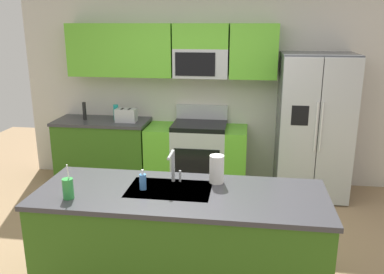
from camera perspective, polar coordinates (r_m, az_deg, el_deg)
ground_plane at (r=4.15m, az=-1.58°, el=-16.39°), size 9.00×9.00×0.00m
kitchen_wall_unit at (r=5.64m, az=0.41°, el=8.31°), size 5.20×0.43×2.60m
back_counter at (r=5.90m, az=-12.32°, el=-1.89°), size 1.30×0.63×0.90m
range_oven at (r=5.59m, az=0.67°, el=-2.60°), size 1.36×0.61×1.10m
refrigerator at (r=5.41m, az=16.71°, el=1.40°), size 0.90×0.76×1.85m
island_counter at (r=3.49m, az=-1.58°, el=-14.48°), size 2.35×0.87×0.90m
toaster at (r=5.60m, az=-9.26°, el=3.03°), size 0.28×0.16×0.18m
pepper_mill at (r=5.85m, az=-14.90°, el=3.57°), size 0.05×0.05×0.25m
bottle_teal at (r=5.72m, az=-10.64°, el=3.42°), size 0.07×0.07×0.22m
sink_faucet at (r=3.42m, az=-2.68°, el=-3.79°), size 0.08×0.21×0.28m
drink_cup_green at (r=3.28m, az=-17.04°, el=-6.93°), size 0.08×0.08×0.28m
soap_dispenser at (r=3.33m, az=-6.93°, el=-6.23°), size 0.06×0.06×0.17m
paper_towel_roll at (r=3.44m, az=3.49°, el=-4.53°), size 0.12×0.12×0.24m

